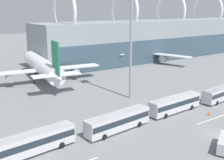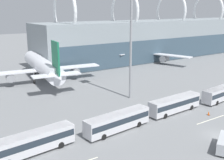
# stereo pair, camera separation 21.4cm
# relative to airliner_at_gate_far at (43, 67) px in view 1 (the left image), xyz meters

# --- Properties ---
(ground_plane) EXTENTS (440.00, 440.00, 0.00)m
(ground_plane) POSITION_rel_airliner_at_gate_far_xyz_m (10.83, -50.54, -4.58)
(ground_plane) COLOR slate
(terminal_building) EXTENTS (145.79, 18.98, 28.33)m
(terminal_building) POSITION_rel_airliner_at_gate_far_xyz_m (75.75, 12.33, 3.87)
(terminal_building) COLOR gray
(terminal_building) RESTS_ON ground_plane
(airliner_at_gate_far) EXTENTS (33.26, 37.41, 13.21)m
(airliner_at_gate_far) POSITION_rel_airliner_at_gate_far_xyz_m (0.00, 0.00, 0.00)
(airliner_at_gate_far) COLOR silver
(airliner_at_gate_far) RESTS_ON ground_plane
(airliner_parked_remote) EXTENTS (42.85, 46.82, 12.35)m
(airliner_parked_remote) POSITION_rel_airliner_at_gate_far_xyz_m (44.73, 12.50, -0.17)
(airliner_parked_remote) COLOR silver
(airliner_parked_remote) RESTS_ON ground_plane
(shuttle_bus_0) EXTENTS (13.15, 3.76, 3.23)m
(shuttle_bus_0) POSITION_rel_airliner_at_gate_far_xyz_m (-16.77, -38.89, -2.68)
(shuttle_bus_0) COLOR silver
(shuttle_bus_0) RESTS_ON ground_plane
(shuttle_bus_1) EXTENTS (13.14, 3.69, 3.23)m
(shuttle_bus_1) POSITION_rel_airliner_at_gate_far_xyz_m (-1.89, -39.47, -2.68)
(shuttle_bus_1) COLOR silver
(shuttle_bus_1) RESTS_ON ground_plane
(shuttle_bus_2) EXTENTS (13.07, 3.14, 3.23)m
(shuttle_bus_2) POSITION_rel_airliner_at_gate_far_xyz_m (13.00, -38.68, -2.68)
(shuttle_bus_2) COLOR silver
(shuttle_bus_2) RESTS_ON ground_plane
(shuttle_bus_3) EXTENTS (13.14, 3.69, 3.23)m
(shuttle_bus_3) POSITION_rel_airliner_at_gate_far_xyz_m (27.88, -39.39, -2.68)
(shuttle_bus_3) COLOR silver
(shuttle_bus_3) RESTS_ON ground_plane
(floodlight_mast) EXTENTS (2.52, 2.52, 29.80)m
(floodlight_mast) POSITION_rel_airliner_at_gate_far_xyz_m (11.34, -25.99, 14.96)
(floodlight_mast) COLOR gray
(floodlight_mast) RESTS_ON ground_plane
(lane_stripe_0) EXTENTS (8.19, 0.29, 0.01)m
(lane_stripe_0) POSITION_rel_airliner_at_gate_far_xyz_m (15.85, -45.47, -4.58)
(lane_stripe_0) COLOR silver
(lane_stripe_0) RESTS_ON ground_plane
(traffic_cone_0) EXTENTS (0.57, 0.57, 0.81)m
(traffic_cone_0) POSITION_rel_airliner_at_gate_far_xyz_m (17.44, -43.70, -4.18)
(traffic_cone_0) COLOR black
(traffic_cone_0) RESTS_ON ground_plane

